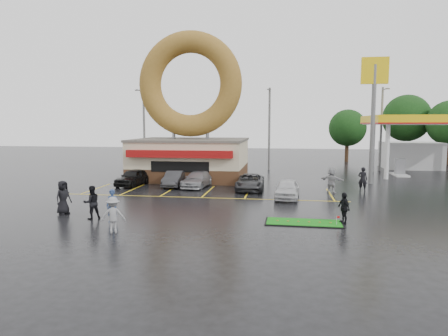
# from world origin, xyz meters

# --- Properties ---
(ground) EXTENTS (120.00, 120.00, 0.00)m
(ground) POSITION_xyz_m (0.00, 0.00, 0.00)
(ground) COLOR black
(ground) RESTS_ON ground
(donut_shop) EXTENTS (10.20, 8.70, 13.50)m
(donut_shop) POSITION_xyz_m (-3.00, 12.97, 4.46)
(donut_shop) COLOR #472B19
(donut_shop) RESTS_ON ground
(gas_station) EXTENTS (12.30, 13.65, 5.90)m
(gas_station) POSITION_xyz_m (20.00, 20.94, 3.70)
(gas_station) COLOR silver
(gas_station) RESTS_ON ground
(shell_sign) EXTENTS (2.20, 0.36, 10.60)m
(shell_sign) POSITION_xyz_m (13.00, 12.00, 7.38)
(shell_sign) COLOR slate
(shell_sign) RESTS_ON ground
(streetlight_left) EXTENTS (0.40, 2.21, 9.00)m
(streetlight_left) POSITION_xyz_m (-10.00, 19.92, 4.78)
(streetlight_left) COLOR slate
(streetlight_left) RESTS_ON ground
(streetlight_mid) EXTENTS (0.40, 2.21, 9.00)m
(streetlight_mid) POSITION_xyz_m (4.00, 20.92, 4.78)
(streetlight_mid) COLOR slate
(streetlight_mid) RESTS_ON ground
(streetlight_right) EXTENTS (0.40, 2.21, 9.00)m
(streetlight_right) POSITION_xyz_m (16.00, 21.92, 4.78)
(streetlight_right) COLOR slate
(streetlight_right) RESTS_ON ground
(tree_far_c) EXTENTS (6.30, 6.30, 9.00)m
(tree_far_c) POSITION_xyz_m (22.00, 34.00, 5.84)
(tree_far_c) COLOR #332114
(tree_far_c) RESTS_ON ground
(tree_far_d) EXTENTS (4.90, 4.90, 7.00)m
(tree_far_d) POSITION_xyz_m (14.00, 32.00, 4.53)
(tree_far_d) COLOR #332114
(tree_far_d) RESTS_ON ground
(car_black) EXTENTS (2.15, 4.24, 1.38)m
(car_black) POSITION_xyz_m (-6.70, 7.88, 0.69)
(car_black) COLOR black
(car_black) RESTS_ON ground
(car_dgrey) EXTENTS (1.50, 3.89, 1.26)m
(car_dgrey) POSITION_xyz_m (-3.20, 8.00, 0.63)
(car_dgrey) COLOR #2A292C
(car_dgrey) RESTS_ON ground
(car_silver) EXTENTS (2.32, 4.51, 1.25)m
(car_silver) POSITION_xyz_m (-1.26, 8.00, 0.63)
(car_silver) COLOR #949599
(car_silver) RESTS_ON ground
(car_grey) EXTENTS (2.12, 4.49, 1.24)m
(car_grey) POSITION_xyz_m (3.07, 7.11, 0.62)
(car_grey) COLOR #303032
(car_grey) RESTS_ON ground
(car_white) EXTENTS (1.83, 3.97, 1.32)m
(car_white) POSITION_xyz_m (5.88, 3.97, 0.66)
(car_white) COLOR silver
(car_white) RESTS_ON ground
(person_blue) EXTENTS (0.66, 0.45, 1.73)m
(person_blue) POSITION_xyz_m (-3.17, -4.04, 0.86)
(person_blue) COLOR navy
(person_blue) RESTS_ON ground
(person_blackjkt) EXTENTS (1.11, 1.09, 1.80)m
(person_blackjkt) POSITION_xyz_m (-4.55, -3.56, 0.90)
(person_blackjkt) COLOR black
(person_blackjkt) RESTS_ON ground
(person_hoodie) EXTENTS (1.25, 0.97, 1.71)m
(person_hoodie) POSITION_xyz_m (-2.25, -6.03, 0.86)
(person_hoodie) COLOR gray
(person_hoodie) RESTS_ON ground
(person_bystander) EXTENTS (0.92, 1.10, 1.92)m
(person_bystander) POSITION_xyz_m (-6.70, -2.71, 0.96)
(person_bystander) COLOR black
(person_bystander) RESTS_ON ground
(person_cameraman) EXTENTS (0.75, 1.02, 1.61)m
(person_cameraman) POSITION_xyz_m (8.69, -2.58, 0.81)
(person_cameraman) COLOR black
(person_cameraman) RESTS_ON ground
(person_walker_near) EXTENTS (1.80, 1.27, 1.87)m
(person_walker_near) POSITION_xyz_m (9.13, 6.65, 0.94)
(person_walker_near) COLOR #9C9C9F
(person_walker_near) RESTS_ON ground
(person_walker_far) EXTENTS (0.77, 0.61, 1.85)m
(person_walker_far) POSITION_xyz_m (11.55, 7.75, 0.92)
(person_walker_far) COLOR black
(person_walker_far) RESTS_ON ground
(dumpster) EXTENTS (1.94, 1.42, 1.30)m
(dumpster) POSITION_xyz_m (-7.50, 13.32, 0.65)
(dumpster) COLOR #194219
(dumpster) RESTS_ON ground
(putting_green) EXTENTS (3.98, 1.78, 0.50)m
(putting_green) POSITION_xyz_m (6.67, -2.81, 0.03)
(putting_green) COLOR black
(putting_green) RESTS_ON ground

